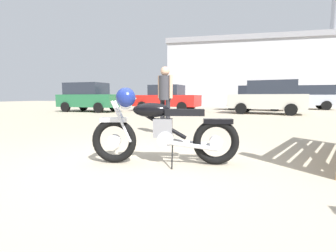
{
  "coord_description": "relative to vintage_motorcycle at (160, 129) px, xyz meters",
  "views": [
    {
      "loc": [
        1.31,
        -3.2,
        0.95
      ],
      "look_at": [
        0.29,
        0.45,
        0.49
      ],
      "focal_mm": 26.45,
      "sensor_mm": 36.0,
      "label": 1
    }
  ],
  "objects": [
    {
      "name": "ground_plane",
      "position": [
        -0.29,
        -0.06,
        -0.49
      ],
      "size": [
        80.0,
        80.0,
        0.0
      ],
      "primitive_type": "plane",
      "color": "tan"
    },
    {
      "name": "vintage_motorcycle",
      "position": [
        0.0,
        0.0,
        0.0
      ],
      "size": [
        2.06,
        0.79,
        1.07
      ],
      "rotation": [
        0.0,
        0.0,
        3.35
      ],
      "color": "black",
      "rests_on": "ground_plane"
    },
    {
      "name": "bystander",
      "position": [
        -0.67,
        2.54,
        0.53
      ],
      "size": [
        0.42,
        0.3,
        1.66
      ],
      "rotation": [
        0.0,
        0.0,
        1.1
      ],
      "color": "black",
      "rests_on": "ground_plane"
    },
    {
      "name": "silver_sedan_mid",
      "position": [
        -3.41,
        12.26,
        0.34
      ],
      "size": [
        4.38,
        2.32,
        1.67
      ],
      "rotation": [
        0.0,
        0.0,
        -0.12
      ],
      "color": "black",
      "rests_on": "ground_plane"
    },
    {
      "name": "red_hatchback_near",
      "position": [
        2.63,
        11.11,
        0.43
      ],
      "size": [
        4.14,
        2.36,
        1.78
      ],
      "rotation": [
        0.0,
        0.0,
        2.95
      ],
      "color": "black",
      "rests_on": "ground_plane"
    },
    {
      "name": "white_estate_far",
      "position": [
        2.13,
        14.86,
        0.34
      ],
      "size": [
        4.41,
        2.4,
        1.67
      ],
      "rotation": [
        0.0,
        0.0,
        2.99
      ],
      "color": "black",
      "rests_on": "ground_plane"
    },
    {
      "name": "dark_sedan_left",
      "position": [
        -7.92,
        10.35,
        0.43
      ],
      "size": [
        4.02,
        2.07,
        1.78
      ],
      "rotation": [
        0.0,
        0.0,
        -0.08
      ],
      "color": "black",
      "rests_on": "ground_plane"
    },
    {
      "name": "blue_hatchback_right",
      "position": [
        5.65,
        17.23,
        0.45
      ],
      "size": [
        4.82,
        2.25,
        1.74
      ],
      "rotation": [
        0.0,
        0.0,
        3.06
      ],
      "color": "black",
      "rests_on": "ground_plane"
    },
    {
      "name": "industrial_building",
      "position": [
        5.39,
        28.72,
        2.91
      ],
      "size": [
        24.31,
        15.04,
        14.0
      ],
      "rotation": [
        0.0,
        0.0,
        0.05
      ],
      "color": "#B2B2B7",
      "rests_on": "ground_plane"
    }
  ]
}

